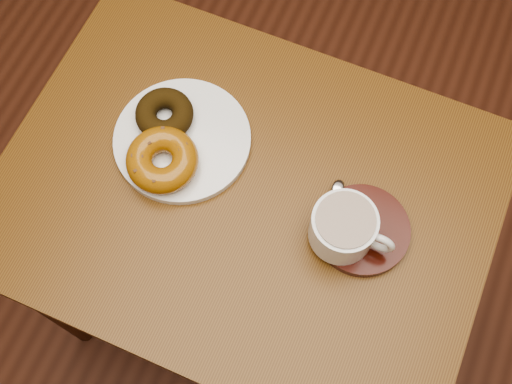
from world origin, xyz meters
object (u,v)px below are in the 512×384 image
at_px(donut_plate, 182,140).
at_px(saucer, 362,230).
at_px(coffee_cup, 344,228).
at_px(cafe_table, 246,217).

xyz_separation_m(donut_plate, saucer, (0.33, -0.03, 0.00)).
height_order(saucer, coffee_cup, coffee_cup).
relative_size(donut_plate, saucer, 1.53).
bearing_deg(saucer, coffee_cup, -139.15).
height_order(donut_plate, saucer, saucer).
xyz_separation_m(saucer, coffee_cup, (-0.03, -0.02, 0.04)).
distance_m(saucer, coffee_cup, 0.06).
xyz_separation_m(cafe_table, donut_plate, (-0.13, 0.04, 0.13)).
distance_m(donut_plate, saucer, 0.33).
height_order(donut_plate, coffee_cup, coffee_cup).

